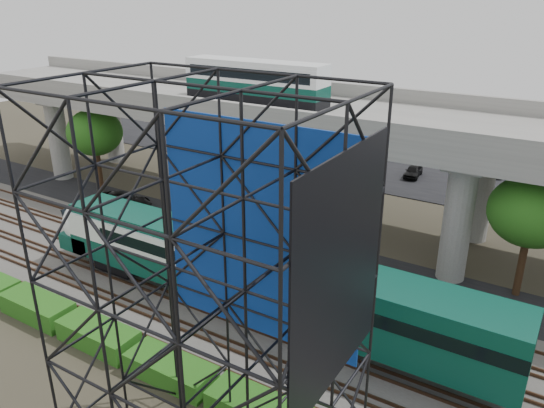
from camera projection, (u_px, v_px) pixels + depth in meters
The scene contains 13 objects.
ground at pixel (210, 327), 29.51m from camera, with size 140.00×140.00×0.00m, color #474233.
ballast_bed at pixel (231, 308), 31.06m from camera, with size 90.00×12.00×0.20m, color slate.
service_road at pixel (300, 253), 37.80m from camera, with size 90.00×5.00×0.08m, color black.
parking_lot at pixel (406, 166), 56.38m from camera, with size 90.00×18.00×0.08m, color black.
harbor_water at pixel (457, 125), 73.79m from camera, with size 140.00×40.00×0.03m, color #486977.
rail_tracks at pixel (230, 306), 30.99m from camera, with size 90.00×9.52×0.16m.
commuter_train at pixel (228, 266), 30.07m from camera, with size 29.30×3.06×4.30m.
overpass at pixel (332, 124), 39.36m from camera, with size 80.00×12.00×12.40m.
scaffold_tower at pixel (209, 319), 17.23m from camera, with size 9.36×6.36×15.00m.
hedge_strip at pixel (171, 368), 25.42m from camera, with size 34.60×1.80×1.20m.
trees at pixel (284, 150), 42.48m from camera, with size 40.94×16.94×7.69m.
suv at pixel (122, 201), 44.99m from camera, with size 2.37×5.15×1.43m, color black.
parked_cars at pixel (408, 162), 55.82m from camera, with size 36.18×9.41×1.25m.
Camera 1 is at (15.95, -19.33, 17.39)m, focal length 35.00 mm.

